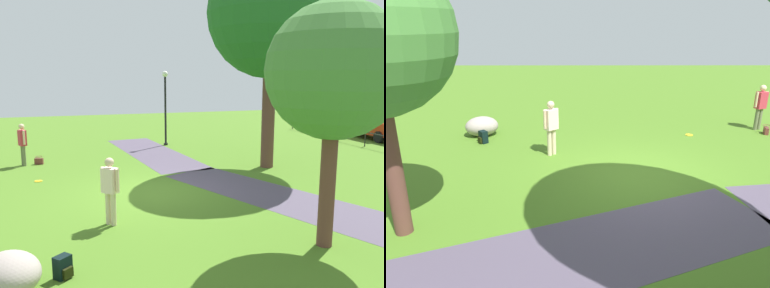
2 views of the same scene
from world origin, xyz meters
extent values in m
plane|color=#487220|center=(0.00, 0.00, 0.00)|extent=(48.00, 48.00, 0.00)
cube|color=#4F4557|center=(-6.03, 1.27, 0.00)|extent=(8.21, 3.18, 0.01)
cube|color=#4F4557|center=(1.62, 3.33, 0.00)|extent=(8.21, 5.06, 0.01)
cylinder|color=brown|center=(-1.94, 4.86, 2.01)|extent=(0.48, 0.48, 4.02)
sphere|color=#225F25|center=(-1.94, 4.86, 5.65)|extent=(4.67, 4.67, 4.67)
cylinder|color=brown|center=(4.81, 2.61, 1.31)|extent=(0.31, 0.31, 2.62)
sphere|color=#447C37|center=(4.81, 2.61, 3.56)|extent=(2.68, 2.68, 2.68)
cylinder|color=black|center=(-7.72, 2.32, 0.05)|extent=(0.20, 0.20, 0.10)
cylinder|color=black|center=(-7.72, 2.32, 1.68)|extent=(0.10, 0.10, 3.36)
sphere|color=white|center=(-7.72, 2.32, 3.50)|extent=(0.28, 0.28, 0.28)
ellipsoid|color=#A09189|center=(4.83, -3.34, 0.33)|extent=(1.40, 1.32, 0.66)
cylinder|color=#656C49|center=(-5.02, -4.03, 0.39)|extent=(0.13, 0.13, 0.79)
cylinder|color=#656C49|center=(-4.87, -3.97, 0.39)|extent=(0.13, 0.13, 0.79)
cube|color=#BC3041|center=(-4.95, -4.00, 1.08)|extent=(0.42, 0.36, 0.59)
cylinder|color=beige|center=(-5.15, -4.08, 1.12)|extent=(0.08, 0.08, 0.53)
cylinder|color=beige|center=(-4.74, -3.92, 1.12)|extent=(0.08, 0.08, 0.53)
sphere|color=beige|center=(-4.95, -4.00, 1.52)|extent=(0.21, 0.21, 0.21)
cylinder|color=beige|center=(2.38, -1.41, 0.39)|extent=(0.13, 0.13, 0.78)
cylinder|color=beige|center=(2.26, -1.52, 0.39)|extent=(0.13, 0.13, 0.78)
cube|color=beige|center=(2.32, -1.46, 1.07)|extent=(0.43, 0.42, 0.59)
cylinder|color=beige|center=(2.49, -1.32, 1.11)|extent=(0.08, 0.08, 0.52)
cylinder|color=beige|center=(2.15, -1.61, 1.11)|extent=(0.08, 0.08, 0.52)
sphere|color=beige|center=(2.32, -1.46, 1.50)|extent=(0.21, 0.21, 0.21)
cube|color=brown|center=(-5.01, -3.46, 0.12)|extent=(0.20, 0.34, 0.24)
torus|color=brown|center=(-5.01, -3.46, 0.30)|extent=(0.34, 0.34, 0.02)
cube|color=black|center=(4.60, -2.54, 0.20)|extent=(0.33, 0.34, 0.40)
cube|color=black|center=(4.69, -2.46, 0.12)|extent=(0.17, 0.19, 0.18)
cylinder|color=gold|center=(-2.30, -3.34, 0.01)|extent=(0.25, 0.25, 0.02)
cylinder|color=black|center=(-11.00, 11.50, 0.53)|extent=(0.05, 0.05, 1.05)
cylinder|color=black|center=(-8.80, 11.50, 0.53)|extent=(0.05, 0.05, 1.05)
cylinder|color=black|center=(-6.60, 11.50, 0.53)|extent=(0.05, 0.05, 1.05)
cylinder|color=black|center=(-4.40, 11.50, 0.53)|extent=(0.05, 0.05, 1.05)
cube|color=#A82812|center=(-6.33, 13.75, 0.65)|extent=(4.27, 1.75, 0.70)
cube|color=#33352E|center=(-6.59, 13.76, 1.28)|extent=(2.23, 1.59, 0.56)
cylinder|color=black|center=(-5.03, 12.89, 0.30)|extent=(0.60, 0.17, 0.60)
cylinder|color=black|center=(-7.64, 14.62, 0.30)|extent=(0.60, 0.17, 0.60)
cylinder|color=black|center=(-7.66, 12.92, 0.30)|extent=(0.60, 0.17, 0.60)
camera|label=1|loc=(11.44, -2.35, 3.49)|focal=37.50mm
camera|label=2|loc=(1.59, 8.38, 3.72)|focal=33.33mm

